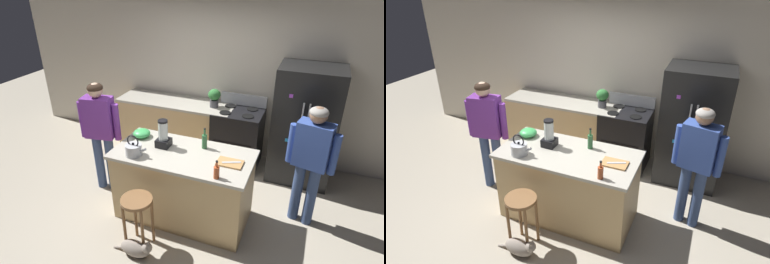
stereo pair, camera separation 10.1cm
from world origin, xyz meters
The scene contains 18 objects.
ground_plane centered at (0.00, 0.00, 0.00)m, with size 14.00×14.00×0.00m, color #B2A893.
back_wall centered at (0.00, 1.95, 1.35)m, with size 8.00×0.10×2.70m, color beige.
kitchen_island centered at (0.00, 0.00, 0.48)m, with size 1.73×0.85×0.95m.
back_counter_run centered at (-0.80, 1.55, 0.48)m, with size 2.00×0.64×0.95m.
refrigerator centered at (1.31, 1.50, 0.89)m, with size 0.90×0.73×1.78m.
stove_range centered at (0.31, 1.52, 0.49)m, with size 0.76×0.65×1.13m.
person_by_island_left centered at (-1.31, 0.15, 0.99)m, with size 0.60×0.29×1.64m.
person_by_sink_right centered at (1.46, 0.47, 0.97)m, with size 0.60×0.30×1.61m.
bar_stool centered at (-0.26, -0.70, 0.53)m, with size 0.36×0.36×0.69m.
cat centered at (-0.22, -0.85, 0.11)m, with size 0.52×0.18×0.26m.
potted_plant centered at (-0.12, 1.55, 1.12)m, with size 0.20×0.20×0.30m.
blender_appliance centered at (-0.30, 0.07, 1.10)m, with size 0.17×0.17×0.36m.
bottle_cooking_sauce centered at (0.54, -0.34, 1.03)m, with size 0.06×0.06×0.22m.
bottle_olive_oil centered at (0.20, 0.22, 1.05)m, with size 0.07×0.07×0.28m.
mixing_bowl centered at (-0.68, 0.20, 1.00)m, with size 0.23×0.23×0.10m, color #3FB259.
tea_kettle centered at (-0.53, -0.26, 1.03)m, with size 0.28×0.20×0.27m.
cutting_board centered at (0.60, -0.01, 0.96)m, with size 0.30×0.20×0.02m, color #B7844C.
chef_knife centered at (0.62, -0.01, 0.97)m, with size 0.22×0.03×0.01m, color #B7BABF.
Camera 2 is at (1.48, -3.10, 2.99)m, focal length 30.49 mm.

